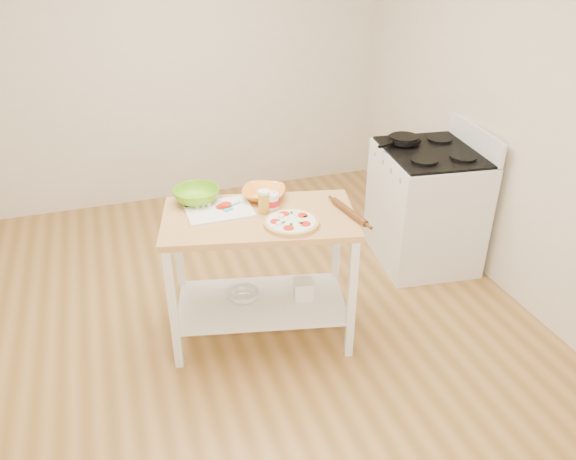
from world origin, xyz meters
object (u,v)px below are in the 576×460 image
at_px(shelf_glass_bowl, 243,295).
at_px(gas_stove, 425,206).
at_px(skillet, 403,139).
at_px(knife, 199,202).
at_px(rolling_pin, 349,212).
at_px(pizza, 291,222).
at_px(shelf_bin, 304,289).
at_px(beer_pint, 264,202).
at_px(orange_bowl, 264,194).
at_px(spatula, 231,207).
at_px(cutting_board, 218,209).
at_px(prep_island, 260,251).
at_px(green_bowl, 197,195).
at_px(yogurt_tub, 271,202).

bearing_deg(shelf_glass_bowl, gas_stove, 16.32).
bearing_deg(skillet, gas_stove, -74.00).
relative_size(knife, rolling_pin, 0.74).
bearing_deg(pizza, shelf_bin, 44.08).
bearing_deg(beer_pint, gas_stove, 18.79).
height_order(knife, orange_bowl, orange_bowl).
height_order(skillet, rolling_pin, skillet).
height_order(pizza, spatula, pizza).
relative_size(cutting_board, shelf_glass_bowl, 1.96).
relative_size(prep_island, orange_bowl, 4.71).
relative_size(gas_stove, knife, 4.20).
xyz_separation_m(knife, shelf_bin, (0.60, -0.30, -0.60)).
relative_size(knife, beer_pint, 1.81).
relative_size(green_bowl, shelf_bin, 2.35).
relative_size(spatula, beer_pint, 0.91).
xyz_separation_m(gas_stove, spatula, (-1.66, -0.40, 0.44)).
bearing_deg(orange_bowl, shelf_bin, -54.49).
bearing_deg(yogurt_tub, rolling_pin, -26.64).
distance_m(skillet, green_bowl, 1.76).
bearing_deg(knife, green_bowl, 80.71).
relative_size(pizza, knife, 1.24).
relative_size(spatula, shelf_bin, 1.08).
bearing_deg(spatula, orange_bowl, -7.40).
xyz_separation_m(spatula, knife, (-0.18, 0.12, 0.00)).
height_order(gas_stove, beer_pint, gas_stove).
height_order(skillet, knife, skillet).
height_order(green_bowl, yogurt_tub, yogurt_tub).
xyz_separation_m(prep_island, pizza, (0.15, -0.17, 0.27)).
bearing_deg(shelf_bin, cutting_board, 159.94).
relative_size(orange_bowl, beer_pint, 1.87).
xyz_separation_m(beer_pint, yogurt_tub, (0.05, 0.02, -0.02)).
height_order(gas_stove, shelf_bin, gas_stove).
bearing_deg(beer_pint, orange_bowl, 74.22).
distance_m(skillet, orange_bowl, 1.39).
height_order(prep_island, shelf_bin, prep_island).
relative_size(pizza, green_bowl, 1.13).
bearing_deg(skillet, yogurt_tub, -170.71).
relative_size(yogurt_tub, shelf_bin, 1.60).
bearing_deg(cutting_board, prep_island, -33.51).
distance_m(spatula, beer_pint, 0.22).
height_order(spatula, shelf_glass_bowl, spatula).
distance_m(gas_stove, green_bowl, 1.92).
height_order(green_bowl, rolling_pin, green_bowl).
xyz_separation_m(gas_stove, knife, (-1.84, -0.27, 0.44)).
height_order(knife, rolling_pin, rolling_pin).
relative_size(gas_stove, spatula, 8.35).
height_order(spatula, rolling_pin, rolling_pin).
bearing_deg(rolling_pin, shelf_bin, 151.61).
relative_size(green_bowl, yogurt_tub, 1.47).
relative_size(prep_island, knife, 4.86).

